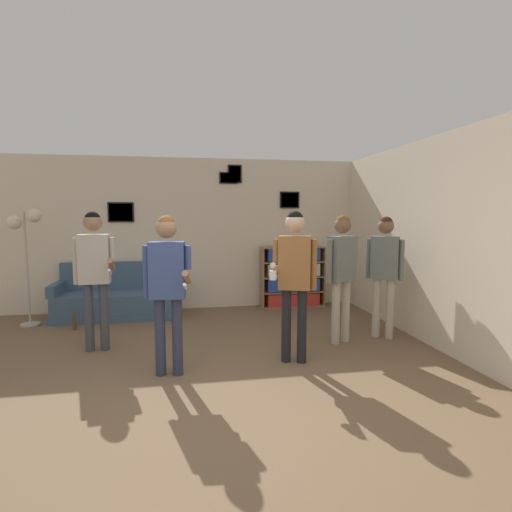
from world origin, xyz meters
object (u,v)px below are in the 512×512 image
floor_lamp (25,233)px  person_spectator_near_bookshelf (342,265)px  person_spectator_far_right (385,264)px  couch (117,299)px  bottle_on_floor (74,323)px  person_watcher_holding_cup (295,270)px  drinking_cup (291,244)px  bookshelf (293,277)px  person_player_foreground_center (167,278)px  person_player_foreground_left (94,265)px

floor_lamp → person_spectator_near_bookshelf: floor_lamp is taller
person_spectator_near_bookshelf → person_spectator_far_right: person_spectator_near_bookshelf is taller
couch → bottle_on_floor: size_ratio=7.03×
bottle_on_floor → couch: bearing=54.3°
person_watcher_holding_cup → floor_lamp: bearing=148.6°
person_spectator_far_right → drinking_cup: bearing=111.2°
couch → bottle_on_floor: 0.89m
couch → drinking_cup: bearing=3.7°
bookshelf → person_spectator_far_right: (0.74, -2.04, 0.48)m
person_player_foreground_center → person_spectator_far_right: (2.87, 0.82, -0.02)m
couch → person_player_foreground_center: person_player_foreground_center is taller
person_spectator_near_bookshelf → bottle_on_floor: size_ratio=6.09×
couch → person_player_foreground_left: size_ratio=1.12×
drinking_cup → person_player_foreground_center: bearing=-126.1°
bookshelf → floor_lamp: 4.44m
couch → person_player_foreground_left: (0.03, -1.72, 0.79)m
person_player_foreground_left → bottle_on_floor: person_player_foreground_left is taller
couch → person_spectator_near_bookshelf: 3.79m
bookshelf → person_player_foreground_center: (-2.13, -2.85, 0.49)m
person_player_foreground_left → bottle_on_floor: size_ratio=6.25×
person_player_foreground_center → drinking_cup: (2.08, 2.85, 0.12)m
couch → person_watcher_holding_cup: (2.36, -2.53, 0.79)m
person_player_foreground_left → person_spectator_far_right: size_ratio=1.04×
person_player_foreground_left → drinking_cup: person_player_foreground_left is taller
floor_lamp → person_player_foreground_center: 3.22m
bookshelf → person_player_foreground_center: size_ratio=0.69×
couch → person_watcher_holding_cup: person_watcher_holding_cup is taller
couch → person_spectator_far_right: size_ratio=1.17×
person_player_foreground_left → person_player_foreground_center: bearing=-45.6°
person_player_foreground_center → person_player_foreground_left: bearing=134.4°
couch → bottle_on_floor: couch is taller
person_spectator_near_bookshelf → person_spectator_far_right: bearing=9.3°
couch → person_spectator_near_bookshelf: (3.16, -1.95, 0.75)m
floor_lamp → drinking_cup: bearing=7.1°
couch → floor_lamp: size_ratio=1.09×
bookshelf → person_player_foreground_left: 3.64m
person_player_foreground_center → person_watcher_holding_cup: bearing=5.3°
person_player_foreground_center → floor_lamp: bearing=133.3°
person_player_foreground_left → person_spectator_near_bookshelf: (3.13, -0.23, -0.04)m
person_spectator_near_bookshelf → person_spectator_far_right: 0.67m
person_watcher_holding_cup → bottle_on_floor: 3.53m
person_player_foreground_left → person_watcher_holding_cup: bearing=-19.2°
person_spectator_far_right → drinking_cup: (-0.79, 2.04, 0.14)m
person_spectator_near_bookshelf → drinking_cup: 2.15m
person_player_foreground_center → couch: bearing=109.7°
couch → person_player_foreground_left: 1.89m
person_spectator_far_right → bottle_on_floor: size_ratio=6.02×
bookshelf → person_watcher_holding_cup: person_watcher_holding_cup is taller
person_spectator_near_bookshelf → person_spectator_far_right: size_ratio=1.01×
person_player_foreground_left → person_player_foreground_center: person_player_foreground_left is taller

